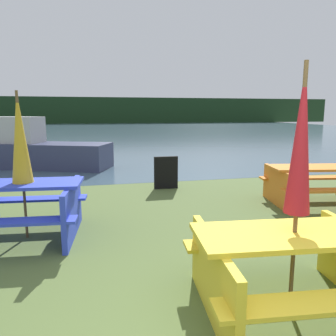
% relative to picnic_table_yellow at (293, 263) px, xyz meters
% --- Properties ---
extents(water, '(60.00, 50.00, 0.00)m').
position_rel_picnic_table_yellow_xyz_m(water, '(-0.69, 30.57, -0.45)').
color(water, '#425B6B').
rests_on(water, ground_plane).
extents(far_treeline, '(80.00, 1.60, 4.00)m').
position_rel_picnic_table_yellow_xyz_m(far_treeline, '(-0.69, 50.57, 1.55)').
color(far_treeline, '#193319').
rests_on(far_treeline, water).
extents(picnic_table_yellow, '(1.84, 1.54, 0.74)m').
position_rel_picnic_table_yellow_xyz_m(picnic_table_yellow, '(0.00, 0.00, 0.00)').
color(picnic_table_yellow, yellow).
rests_on(picnic_table_yellow, ground_plane).
extents(picnic_table_blue, '(1.67, 1.52, 0.80)m').
position_rel_picnic_table_yellow_xyz_m(picnic_table_blue, '(-2.63, 2.37, 0.02)').
color(picnic_table_blue, blue).
rests_on(picnic_table_blue, ground_plane).
extents(picnic_table_orange, '(2.08, 1.68, 0.74)m').
position_rel_picnic_table_yellow_xyz_m(picnic_table_orange, '(2.50, 2.92, 0.01)').
color(picnic_table_orange, orange).
rests_on(picnic_table_orange, ground_plane).
extents(umbrella_gold, '(0.28, 0.28, 2.04)m').
position_rel_picnic_table_yellow_xyz_m(umbrella_gold, '(-2.63, 2.37, 0.96)').
color(umbrella_gold, brown).
rests_on(umbrella_gold, ground_plane).
extents(umbrella_crimson, '(0.22, 0.22, 2.17)m').
position_rel_picnic_table_yellow_xyz_m(umbrella_crimson, '(0.00, 0.00, 1.07)').
color(umbrella_crimson, brown).
rests_on(umbrella_crimson, ground_plane).
extents(boat, '(4.99, 3.05, 1.61)m').
position_rel_picnic_table_yellow_xyz_m(boat, '(-3.72, 8.79, 0.14)').
color(boat, '#333856').
rests_on(boat, water).
extents(signboard, '(0.55, 0.08, 0.75)m').
position_rel_picnic_table_yellow_xyz_m(signboard, '(-0.06, 4.88, -0.07)').
color(signboard, black).
rests_on(signboard, ground_plane).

